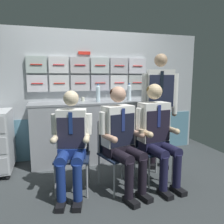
{
  "coord_description": "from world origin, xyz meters",
  "views": [
    {
      "loc": [
        -0.67,
        -2.42,
        1.39
      ],
      "look_at": [
        0.13,
        0.28,
        0.93
      ],
      "focal_mm": 35.57,
      "sensor_mm": 36.0,
      "label": 1
    }
  ],
  "objects_px": {
    "crew_member_by_counter": "(157,130)",
    "crew_member_standing": "(160,101)",
    "crew_member_left": "(71,139)",
    "folding_chair_by_counter": "(150,142)",
    "folding_chair_right": "(114,146)",
    "crew_member_right": "(122,135)",
    "paper_cup_tan": "(119,98)",
    "water_bottle_clear": "(98,93)",
    "folding_chair_left": "(73,148)"
  },
  "relations": [
    {
      "from": "crew_member_by_counter",
      "to": "crew_member_standing",
      "type": "relative_size",
      "value": 0.75
    },
    {
      "from": "crew_member_left",
      "to": "folding_chair_by_counter",
      "type": "xyz_separation_m",
      "value": [
        1.06,
        0.12,
        -0.16
      ]
    },
    {
      "from": "folding_chair_right",
      "to": "crew_member_right",
      "type": "distance_m",
      "value": 0.25
    },
    {
      "from": "paper_cup_tan",
      "to": "crew_member_left",
      "type": "bearing_deg",
      "value": -130.68
    },
    {
      "from": "water_bottle_clear",
      "to": "crew_member_left",
      "type": "bearing_deg",
      "value": -118.91
    },
    {
      "from": "folding_chair_right",
      "to": "crew_member_left",
      "type": "bearing_deg",
      "value": -172.66
    },
    {
      "from": "folding_chair_left",
      "to": "crew_member_by_counter",
      "type": "bearing_deg",
      "value": -10.25
    },
    {
      "from": "crew_member_left",
      "to": "paper_cup_tan",
      "type": "distance_m",
      "value": 1.5
    },
    {
      "from": "folding_chair_right",
      "to": "crew_member_standing",
      "type": "relative_size",
      "value": 0.49
    },
    {
      "from": "folding_chair_left",
      "to": "water_bottle_clear",
      "type": "xyz_separation_m",
      "value": [
        0.51,
        0.84,
        0.6
      ]
    },
    {
      "from": "folding_chair_left",
      "to": "crew_member_right",
      "type": "height_order",
      "value": "crew_member_right"
    },
    {
      "from": "paper_cup_tan",
      "to": "crew_member_by_counter",
      "type": "bearing_deg",
      "value": -83.28
    },
    {
      "from": "folding_chair_left",
      "to": "folding_chair_by_counter",
      "type": "height_order",
      "value": "same"
    },
    {
      "from": "crew_member_standing",
      "to": "paper_cup_tan",
      "type": "bearing_deg",
      "value": 122.85
    },
    {
      "from": "folding_chair_right",
      "to": "water_bottle_clear",
      "type": "relative_size",
      "value": 2.95
    },
    {
      "from": "crew_member_left",
      "to": "folding_chair_right",
      "type": "relative_size",
      "value": 1.47
    },
    {
      "from": "crew_member_by_counter",
      "to": "crew_member_standing",
      "type": "bearing_deg",
      "value": 59.34
    },
    {
      "from": "crew_member_standing",
      "to": "paper_cup_tan",
      "type": "height_order",
      "value": "crew_member_standing"
    },
    {
      "from": "folding_chair_right",
      "to": "crew_member_right",
      "type": "xyz_separation_m",
      "value": [
        0.04,
        -0.15,
        0.19
      ]
    },
    {
      "from": "folding_chair_right",
      "to": "folding_chair_by_counter",
      "type": "distance_m",
      "value": 0.52
    },
    {
      "from": "crew_member_left",
      "to": "crew_member_standing",
      "type": "relative_size",
      "value": 0.71
    },
    {
      "from": "folding_chair_by_counter",
      "to": "crew_member_standing",
      "type": "xyz_separation_m",
      "value": [
        0.31,
        0.33,
        0.52
      ]
    },
    {
      "from": "folding_chair_right",
      "to": "crew_member_by_counter",
      "type": "distance_m",
      "value": 0.58
    },
    {
      "from": "water_bottle_clear",
      "to": "folding_chair_left",
      "type": "bearing_deg",
      "value": -121.39
    },
    {
      "from": "folding_chair_right",
      "to": "crew_member_by_counter",
      "type": "relative_size",
      "value": 0.64
    },
    {
      "from": "folding_chair_left",
      "to": "crew_member_standing",
      "type": "relative_size",
      "value": 0.49
    },
    {
      "from": "crew_member_standing",
      "to": "folding_chair_left",
      "type": "bearing_deg",
      "value": -167.5
    },
    {
      "from": "folding_chair_left",
      "to": "crew_member_standing",
      "type": "bearing_deg",
      "value": 12.5
    },
    {
      "from": "water_bottle_clear",
      "to": "crew_member_standing",
      "type": "bearing_deg",
      "value": -33.87
    },
    {
      "from": "folding_chair_right",
      "to": "crew_member_right",
      "type": "bearing_deg",
      "value": -73.97
    },
    {
      "from": "crew_member_left",
      "to": "crew_member_by_counter",
      "type": "distance_m",
      "value": 1.08
    },
    {
      "from": "folding_chair_by_counter",
      "to": "crew_member_by_counter",
      "type": "relative_size",
      "value": 0.64
    },
    {
      "from": "folding_chair_by_counter",
      "to": "crew_member_standing",
      "type": "relative_size",
      "value": 0.49
    },
    {
      "from": "crew_member_right",
      "to": "crew_member_by_counter",
      "type": "distance_m",
      "value": 0.5
    },
    {
      "from": "folding_chair_right",
      "to": "crew_member_standing",
      "type": "height_order",
      "value": "crew_member_standing"
    },
    {
      "from": "paper_cup_tan",
      "to": "water_bottle_clear",
      "type": "bearing_deg",
      "value": -165.4
    },
    {
      "from": "crew_member_by_counter",
      "to": "folding_chair_by_counter",
      "type": "bearing_deg",
      "value": 97.3
    },
    {
      "from": "paper_cup_tan",
      "to": "folding_chair_right",
      "type": "bearing_deg",
      "value": -111.35
    },
    {
      "from": "folding_chair_left",
      "to": "water_bottle_clear",
      "type": "distance_m",
      "value": 1.16
    },
    {
      "from": "crew_member_by_counter",
      "to": "water_bottle_clear",
      "type": "distance_m",
      "value": 1.23
    },
    {
      "from": "folding_chair_left",
      "to": "folding_chair_right",
      "type": "xyz_separation_m",
      "value": [
        0.51,
        -0.09,
        0.0
      ]
    },
    {
      "from": "crew_member_right",
      "to": "crew_member_standing",
      "type": "relative_size",
      "value": 0.74
    },
    {
      "from": "crew_member_left",
      "to": "crew_member_standing",
      "type": "height_order",
      "value": "crew_member_standing"
    },
    {
      "from": "folding_chair_left",
      "to": "crew_member_left",
      "type": "height_order",
      "value": "crew_member_left"
    },
    {
      "from": "folding_chair_left",
      "to": "crew_member_right",
      "type": "relative_size",
      "value": 0.66
    },
    {
      "from": "folding_chair_by_counter",
      "to": "water_bottle_clear",
      "type": "height_order",
      "value": "water_bottle_clear"
    },
    {
      "from": "crew_member_by_counter",
      "to": "crew_member_standing",
      "type": "height_order",
      "value": "crew_member_standing"
    },
    {
      "from": "crew_member_right",
      "to": "paper_cup_tan",
      "type": "xyz_separation_m",
      "value": [
        0.36,
        1.19,
        0.32
      ]
    },
    {
      "from": "crew_member_right",
      "to": "crew_member_standing",
      "type": "height_order",
      "value": "crew_member_standing"
    },
    {
      "from": "crew_member_right",
      "to": "folding_chair_by_counter",
      "type": "relative_size",
      "value": 1.52
    }
  ]
}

